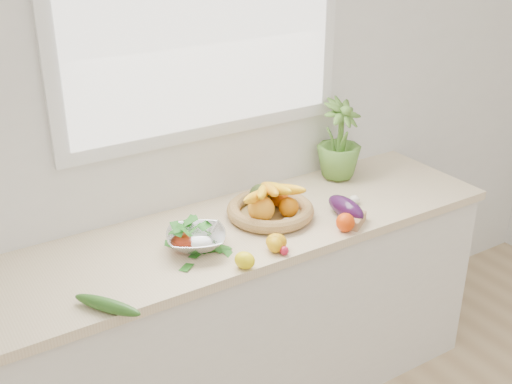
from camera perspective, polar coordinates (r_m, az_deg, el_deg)
back_wall at (r=2.71m, az=-4.57°, el=7.95°), size 4.50×0.02×2.70m
counter_cabinet at (r=2.89m, az=-1.07°, el=-11.31°), size 2.20×0.58×0.86m
countertop at (r=2.65m, az=-1.15°, el=-3.43°), size 2.24×0.62×0.04m
window_frame at (r=2.61m, az=-4.72°, el=16.31°), size 1.30×0.03×1.10m
window_pane at (r=2.59m, az=-4.50°, el=16.26°), size 1.18×0.01×0.98m
orange_loose at (r=2.61m, az=7.95°, el=-2.69°), size 0.10×0.10×0.08m
lemon_a at (r=2.34m, az=-1.01°, el=-6.08°), size 0.09×0.10×0.06m
lemon_b at (r=2.44m, az=1.68°, el=-4.66°), size 0.08×0.09×0.06m
lemon_c at (r=2.46m, az=1.82°, el=-4.44°), size 0.10×0.10×0.07m
apple at (r=2.47m, az=-6.57°, el=-4.35°), size 0.09×0.09×0.07m
ginger at (r=2.67m, az=8.90°, el=-2.49°), size 0.13×0.11×0.04m
garlic_a at (r=2.61m, az=2.80°, el=-2.82°), size 0.06×0.06×0.05m
garlic_b at (r=2.74m, az=2.65°, el=-1.52°), size 0.05×0.05×0.04m
garlic_c at (r=2.85m, az=8.75°, el=-0.69°), size 0.06×0.06×0.04m
eggplant at (r=2.72m, az=7.99°, el=-1.40°), size 0.08×0.21×0.09m
cucumber at (r=2.17m, az=-13.08°, el=-9.77°), size 0.18×0.24×0.05m
radish at (r=2.43m, az=2.53°, el=-5.23°), size 0.04×0.04×0.03m
potted_herb at (r=3.03m, az=7.44°, el=4.73°), size 0.26×0.26×0.37m
fruit_basket at (r=2.69m, az=1.23°, el=-1.23°), size 0.47×0.47×0.19m
colander_with_spinach at (r=2.45m, az=-5.35°, el=-3.88°), size 0.30×0.30×0.12m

